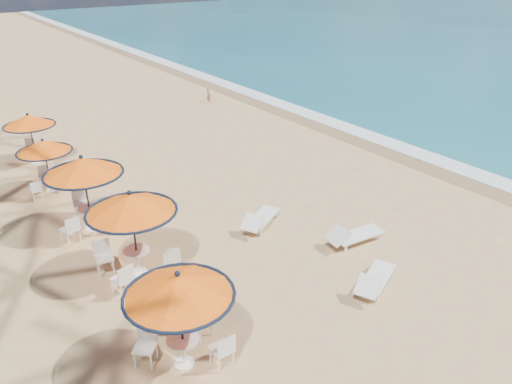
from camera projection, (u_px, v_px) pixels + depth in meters
ground at (347, 272)px, 14.27m from camera, size 160.00×160.00×0.00m
foam_strip at (338, 125)px, 26.48m from camera, size 1.20×140.00×0.04m
wetsand_band at (325, 128)px, 26.01m from camera, size 1.40×140.00×0.02m
station_0 at (180, 296)px, 10.33m from camera, size 2.36×2.36×2.47m
station_1 at (131, 215)px, 13.36m from camera, size 2.49×2.49×2.59m
station_2 at (84, 176)px, 15.66m from camera, size 2.51×2.61×2.61m
station_3 at (44, 153)px, 18.46m from camera, size 2.03×2.03×2.11m
station_4 at (30, 126)px, 21.08m from camera, size 2.14×2.18×2.23m
lounger_near at (375, 279)px, 13.38m from camera, size 1.97×1.31×0.68m
lounger_mid at (354, 235)px, 15.48m from camera, size 2.02×0.80×0.71m
lounger_far at (260, 219)px, 16.43m from camera, size 1.96×1.46×0.69m
person at (208, 94)px, 30.39m from camera, size 0.23×0.34×0.92m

